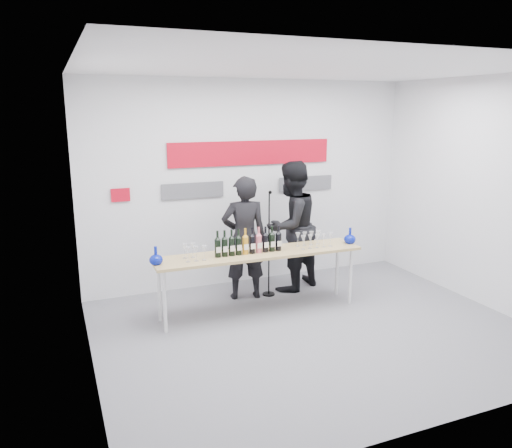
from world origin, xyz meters
name	(u,v)px	position (x,y,z in m)	size (l,w,h in m)	color
ground	(314,331)	(0.00, 0.00, 0.00)	(5.00, 5.00, 0.00)	slate
back_wall	(251,183)	(0.00, 2.00, 1.50)	(5.00, 0.04, 3.00)	silver
signage	(248,163)	(-0.06, 1.97, 1.81)	(3.38, 0.02, 0.79)	red
tasting_table	(259,257)	(-0.38, 0.78, 0.74)	(2.69, 0.60, 0.80)	tan
wine_bottles	(249,241)	(-0.53, 0.77, 0.97)	(0.89, 0.09, 0.33)	black
decanter_left	(156,255)	(-1.69, 0.78, 0.91)	(0.16, 0.16, 0.21)	#081794
decanter_right	(350,235)	(0.92, 0.72, 0.91)	(0.16, 0.16, 0.21)	#081794
glasses_left	(193,252)	(-1.24, 0.79, 0.90)	(0.26, 0.23, 0.18)	silver
glasses_right	(313,240)	(0.38, 0.76, 0.90)	(0.46, 0.23, 0.18)	silver
presenter_left	(244,238)	(-0.37, 1.33, 0.85)	(0.62, 0.41, 1.71)	black
presenter_right	(291,226)	(0.38, 1.42, 0.93)	(0.91, 0.71, 1.87)	black
mic_stand	(269,264)	(-0.02, 1.28, 0.46)	(0.17, 0.17, 1.50)	black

